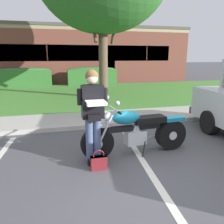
{
  "coord_description": "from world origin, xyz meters",
  "views": [
    {
      "loc": [
        -1.5,
        -3.18,
        1.91
      ],
      "look_at": [
        -0.45,
        1.0,
        0.85
      ],
      "focal_mm": 35.98,
      "sensor_mm": 36.0,
      "label": 1
    }
  ],
  "objects_px": {
    "brick_building": "(49,55)",
    "hedge_left": "(25,77)",
    "hedge_center_left": "(92,76)",
    "motorcycle": "(140,131)",
    "rider_person": "(93,110)",
    "handbag": "(99,162)"
  },
  "relations": [
    {
      "from": "hedge_center_left",
      "to": "rider_person",
      "type": "bearing_deg",
      "value": -99.11
    },
    {
      "from": "motorcycle",
      "to": "hedge_left",
      "type": "relative_size",
      "value": 0.67
    },
    {
      "from": "rider_person",
      "to": "brick_building",
      "type": "bearing_deg",
      "value": 93.38
    },
    {
      "from": "brick_building",
      "to": "handbag",
      "type": "bearing_deg",
      "value": -86.54
    },
    {
      "from": "rider_person",
      "to": "handbag",
      "type": "relative_size",
      "value": 4.74
    },
    {
      "from": "motorcycle",
      "to": "hedge_left",
      "type": "bearing_deg",
      "value": 106.95
    },
    {
      "from": "handbag",
      "to": "motorcycle",
      "type": "bearing_deg",
      "value": 26.6
    },
    {
      "from": "rider_person",
      "to": "handbag",
      "type": "bearing_deg",
      "value": -80.94
    },
    {
      "from": "rider_person",
      "to": "hedge_left",
      "type": "relative_size",
      "value": 0.51
    },
    {
      "from": "handbag",
      "to": "hedge_center_left",
      "type": "bearing_deg",
      "value": 81.29
    },
    {
      "from": "hedge_center_left",
      "to": "brick_building",
      "type": "distance_m",
      "value": 6.79
    },
    {
      "from": "motorcycle",
      "to": "hedge_center_left",
      "type": "xyz_separation_m",
      "value": [
        0.88,
        11.41,
        0.17
      ]
    },
    {
      "from": "motorcycle",
      "to": "handbag",
      "type": "relative_size",
      "value": 6.23
    },
    {
      "from": "handbag",
      "to": "hedge_center_left",
      "type": "xyz_separation_m",
      "value": [
        1.82,
        11.88,
        0.51
      ]
    },
    {
      "from": "motorcycle",
      "to": "hedge_left",
      "type": "height_order",
      "value": "hedge_left"
    },
    {
      "from": "handbag",
      "to": "hedge_left",
      "type": "distance_m",
      "value": 12.15
    },
    {
      "from": "brick_building",
      "to": "hedge_left",
      "type": "bearing_deg",
      "value": -103.71
    },
    {
      "from": "brick_building",
      "to": "rider_person",
      "type": "bearing_deg",
      "value": -86.62
    },
    {
      "from": "handbag",
      "to": "hedge_center_left",
      "type": "relative_size",
      "value": 0.11
    },
    {
      "from": "motorcycle",
      "to": "brick_building",
      "type": "height_order",
      "value": "brick_building"
    },
    {
      "from": "motorcycle",
      "to": "rider_person",
      "type": "distance_m",
      "value": 1.13
    },
    {
      "from": "motorcycle",
      "to": "rider_person",
      "type": "xyz_separation_m",
      "value": [
        -0.98,
        -0.2,
        0.53
      ]
    }
  ]
}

